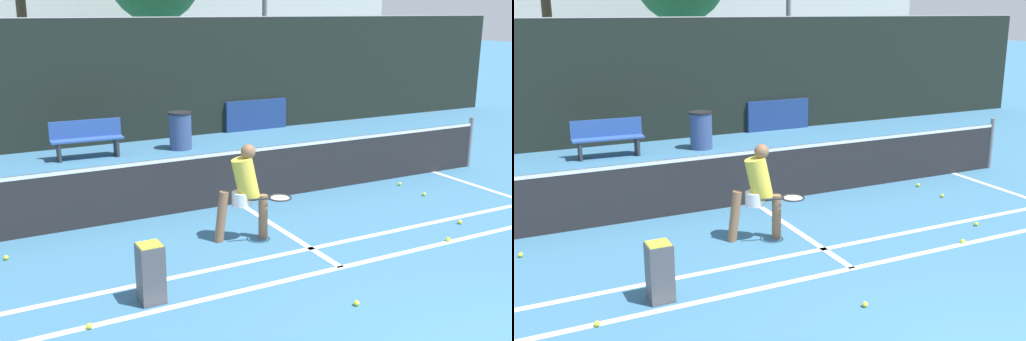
% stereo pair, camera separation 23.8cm
% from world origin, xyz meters
% --- Properties ---
extents(court_baseline_near, '(11.00, 0.10, 0.01)m').
position_xyz_m(court_baseline_near, '(0.00, 3.20, 0.00)').
color(court_baseline_near, white).
rests_on(court_baseline_near, ground).
extents(court_service_line, '(8.25, 0.10, 0.01)m').
position_xyz_m(court_service_line, '(0.00, 3.93, 0.00)').
color(court_service_line, white).
rests_on(court_service_line, ground).
extents(court_center_mark, '(0.10, 3.05, 0.01)m').
position_xyz_m(court_center_mark, '(0.00, 4.73, 0.00)').
color(court_center_mark, white).
rests_on(court_center_mark, ground).
extents(court_sideline_right, '(0.10, 4.05, 0.01)m').
position_xyz_m(court_sideline_right, '(4.51, 4.73, 0.00)').
color(court_sideline_right, white).
rests_on(court_sideline_right, ground).
extents(net, '(11.09, 0.09, 1.07)m').
position_xyz_m(net, '(0.00, 6.25, 0.51)').
color(net, slate).
rests_on(net, ground).
extents(fence_back, '(24.00, 0.06, 3.10)m').
position_xyz_m(fence_back, '(0.00, 12.09, 1.54)').
color(fence_back, black).
rests_on(fence_back, ground).
extents(player_practicing, '(1.06, 0.73, 1.43)m').
position_xyz_m(player_practicing, '(-0.66, 4.69, 0.77)').
color(player_practicing, '#8C6042').
rests_on(player_practicing, ground).
extents(tennis_ball_scattered_1, '(0.07, 0.07, 0.07)m').
position_xyz_m(tennis_ball_scattered_1, '(-0.46, 2.26, 0.03)').
color(tennis_ball_scattered_1, '#D1E033').
rests_on(tennis_ball_scattered_1, ground).
extents(tennis_ball_scattered_2, '(0.07, 0.07, 0.07)m').
position_xyz_m(tennis_ball_scattered_2, '(1.92, 3.23, 0.03)').
color(tennis_ball_scattered_2, '#D1E033').
rests_on(tennis_ball_scattered_2, ground).
extents(tennis_ball_scattered_4, '(0.07, 0.07, 0.07)m').
position_xyz_m(tennis_ball_scattered_4, '(-3.86, 5.51, 0.03)').
color(tennis_ball_scattered_4, '#D1E033').
rests_on(tennis_ball_scattered_4, ground).
extents(tennis_ball_scattered_6, '(0.07, 0.07, 0.07)m').
position_xyz_m(tennis_ball_scattered_6, '(-3.28, 3.16, 0.03)').
color(tennis_ball_scattered_6, '#D1E033').
rests_on(tennis_ball_scattered_6, ground).
extents(tennis_ball_scattered_7, '(0.07, 0.07, 0.07)m').
position_xyz_m(tennis_ball_scattered_7, '(3.17, 5.07, 0.03)').
color(tennis_ball_scattered_7, '#D1E033').
rests_on(tennis_ball_scattered_7, ground).
extents(tennis_ball_scattered_8, '(0.07, 0.07, 0.07)m').
position_xyz_m(tennis_ball_scattered_8, '(2.63, 3.69, 0.03)').
color(tennis_ball_scattered_8, '#D1E033').
rests_on(tennis_ball_scattered_8, ground).
extents(tennis_ball_scattered_9, '(0.07, 0.07, 0.07)m').
position_xyz_m(tennis_ball_scattered_9, '(3.22, 5.79, 0.03)').
color(tennis_ball_scattered_9, '#D1E033').
rests_on(tennis_ball_scattered_9, ground).
extents(ball_hopper, '(0.28, 0.28, 0.71)m').
position_xyz_m(ball_hopper, '(-2.49, 3.45, 0.37)').
color(ball_hopper, '#4C4C51').
rests_on(ball_hopper, ground).
extents(courtside_bench, '(1.61, 0.47, 0.86)m').
position_xyz_m(courtside_bench, '(-1.58, 10.84, 0.47)').
color(courtside_bench, '#2D519E').
rests_on(courtside_bench, ground).
extents(trash_bin, '(0.56, 0.56, 0.90)m').
position_xyz_m(trash_bin, '(0.62, 10.71, 0.45)').
color(trash_bin, '#384C7F').
rests_on(trash_bin, ground).
extents(parked_car, '(1.87, 4.50, 1.40)m').
position_xyz_m(parked_car, '(3.37, 14.14, 0.59)').
color(parked_car, navy).
rests_on(parked_car, ground).
extents(building_far, '(36.00, 2.40, 6.76)m').
position_xyz_m(building_far, '(0.00, 25.95, 3.38)').
color(building_far, beige).
rests_on(building_far, ground).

